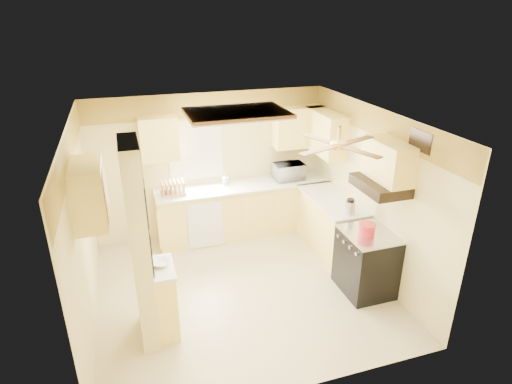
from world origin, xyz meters
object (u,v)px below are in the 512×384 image
object	(u,v)px
microwave	(289,171)
dutch_oven	(367,229)
stove	(366,262)
kettle	(350,207)
bowl	(160,263)

from	to	relation	value
microwave	dutch_oven	size ratio (longest dim) A/B	2.25
stove	kettle	bearing A→B (deg)	89.32
microwave	kettle	xyz separation A→B (m)	(0.33, -1.60, -0.03)
bowl	dutch_oven	size ratio (longest dim) A/B	0.97
stove	dutch_oven	world-z (taller)	dutch_oven
dutch_oven	kettle	distance (m)	0.58
bowl	kettle	world-z (taller)	kettle
stove	kettle	size ratio (longest dim) A/B	3.70
stove	kettle	world-z (taller)	kettle
microwave	bowl	world-z (taller)	microwave
stove	bowl	distance (m)	2.86
stove	bowl	size ratio (longest dim) A/B	4.08
stove	dutch_oven	size ratio (longest dim) A/B	3.95
kettle	dutch_oven	bearing A→B (deg)	-95.66
bowl	dutch_oven	bearing A→B (deg)	-0.88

